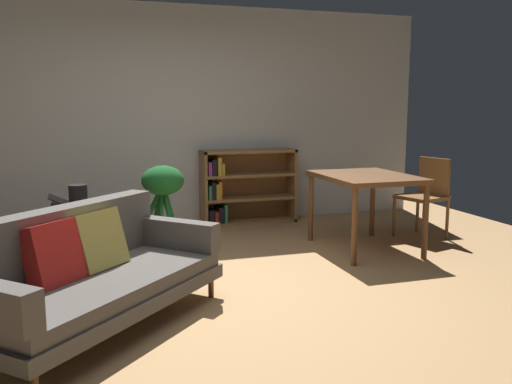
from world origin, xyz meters
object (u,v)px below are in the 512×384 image
Objects in this scene: dining_table at (365,183)px; bookshelf at (242,187)px; open_laptop at (72,203)px; media_console at (77,236)px; potted_floor_plant at (163,204)px; dining_chair_near at (426,192)px; fabric_couch at (86,271)px; desk_speaker at (78,200)px.

bookshelf reaches higher than dining_table.
dining_table is at bearing -12.37° from open_laptop.
open_laptop is 2.95m from dining_table.
media_console is at bearing 171.93° from dining_table.
potted_floor_plant is 2.95m from dining_chair_near.
potted_floor_plant is at bearing 179.27° from dining_chair_near.
dining_table is (2.76, 1.22, 0.32)m from fabric_couch.
dining_chair_near is at bearing -5.53° from open_laptop.
fabric_couch is 1.63m from media_console.
dining_table is (2.88, -0.63, 0.16)m from open_laptop.
potted_floor_plant is at bearing -130.95° from bookshelf.
dining_chair_near is at bearing 16.05° from dining_table.
media_console is 0.37m from open_laptop.
open_laptop is 0.36× the size of dining_table.
fabric_couch is at bearing -87.11° from media_console.
dining_table is at bearing 23.76° from fabric_couch.
fabric_couch is 1.59× the size of bookshelf.
potted_floor_plant is at bearing -7.14° from media_console.
desk_speaker is 0.30× the size of dining_chair_near.
dining_table reaches higher than open_laptop.
desk_speaker is at bearing -82.80° from open_laptop.
open_laptop is at bearing 97.20° from desk_speaker.
desk_speaker is 0.30× the size of potted_floor_plant.
dining_chair_near reaches higher than open_laptop.
potted_floor_plant is at bearing 64.21° from fabric_couch.
fabric_couch is 1.86m from open_laptop.
bookshelf reaches higher than potted_floor_plant.
dining_table is at bearing -163.95° from dining_chair_near.
dining_chair_near is (3.79, -0.37, -0.02)m from open_laptop.
desk_speaker is (-0.05, 1.32, 0.27)m from fabric_couch.
potted_floor_plant reaches higher than dining_chair_near.
media_console is at bearing 172.86° from potted_floor_plant.
bookshelf is at bearing 27.01° from open_laptop.
bookshelf reaches higher than open_laptop.
potted_floor_plant is at bearing -21.28° from open_laptop.
bookshelf is (1.96, 1.56, -0.19)m from desk_speaker.
potted_floor_plant is 2.06m from dining_table.
bookshelf is at bearing 116.96° from dining_table.
bookshelf is (1.92, 2.88, 0.08)m from fabric_couch.
desk_speaker is 2.81m from dining_table.
dining_chair_near is (3.76, -0.14, 0.27)m from media_console.
potted_floor_plant is 0.81× the size of dining_table.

